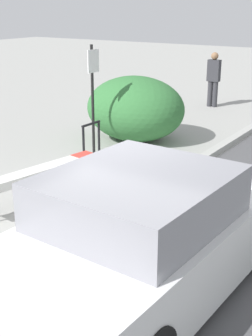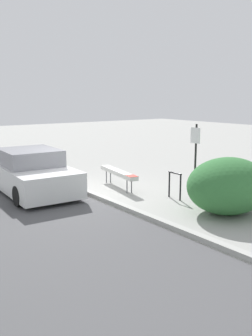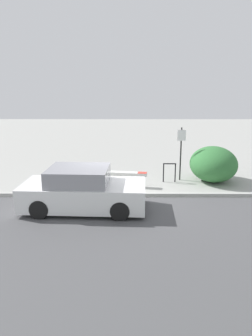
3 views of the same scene
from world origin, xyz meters
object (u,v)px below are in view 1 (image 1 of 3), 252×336
(bike_rack, at_px, (91,138))
(pedestrian, at_px, (213,78))
(bench, at_px, (37,173))
(parked_car_near, at_px, (145,236))
(sign_post, at_px, (93,90))

(bike_rack, relative_size, pedestrian, 0.49)
(bench, bearing_deg, pedestrian, 14.47)
(bike_rack, height_order, parked_car_near, parked_car_near)
(pedestrian, distance_m, parked_car_near, 10.30)
(sign_post, height_order, pedestrian, sign_post)
(bike_rack, bearing_deg, pedestrian, 1.50)
(bench, bearing_deg, sign_post, 28.11)
(bike_rack, bearing_deg, bench, -164.97)
(pedestrian, xyz_separation_m, parked_car_near, (-9.72, -3.41, -0.25))
(bike_rack, xyz_separation_m, parked_car_near, (-3.25, -3.24, 0.15))
(bike_rack, relative_size, sign_post, 0.36)
(bench, height_order, parked_car_near, parked_car_near)
(sign_post, distance_m, parked_car_near, 5.23)
(pedestrian, bearing_deg, bench, -85.22)
(sign_post, bearing_deg, parked_car_near, -136.55)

